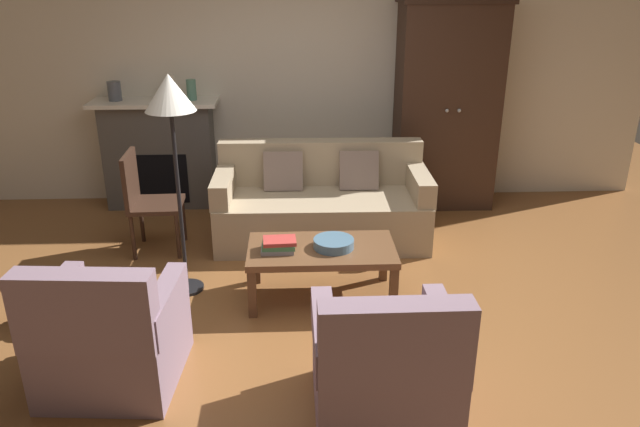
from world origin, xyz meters
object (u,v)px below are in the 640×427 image
Objects in this scene: armchair_near_right at (385,370)px; dog at (41,293)px; mantel_vase_jade at (191,90)px; coffee_table at (322,254)px; book_stack at (279,245)px; armchair_near_left at (110,338)px; fruit_bowl at (334,243)px; fireplace at (160,153)px; couch at (322,206)px; mantel_vase_cream at (171,88)px; side_chair_wooden at (145,196)px; mantel_vase_slate at (114,91)px; floor_lamp at (171,106)px; armoire at (446,105)px.

dog is (-2.26, 1.06, -0.07)m from armchair_near_right.
armchair_near_right is at bearing -66.27° from mantel_vase_jade.
coffee_table is 0.34m from book_stack.
armchair_near_left reaches higher than coffee_table.
fruit_bowl reaches higher than dog.
fireplace is 1.91m from couch.
mantel_vase_jade reaches higher than fruit_bowl.
armchair_near_right is at bearing -63.51° from mantel_vase_cream.
side_chair_wooden is at bearing 95.69° from armchair_near_left.
mantel_vase_slate reaches higher than fireplace.
fruit_bowl is at bearing -88.03° from couch.
coffee_table is at bearing -8.96° from floor_lamp.
mantel_vase_slate is 2.53m from dog.
book_stack reaches higher than dog.
mantel_vase_slate is at bearing 155.51° from couch.
armoire is at bearing 50.36° from book_stack.
floor_lamp is at bearing 26.78° from dog.
armchair_near_left is at bearing -77.58° from mantel_vase_slate.
floor_lamp is at bearing 131.21° from armchair_near_right.
book_stack is at bearing -66.84° from mantel_vase_jade.
couch is at bearing -32.22° from mantel_vase_cream.
floor_lamp is at bearing 163.85° from book_stack.
armchair_near_left is 1.63m from armchair_near_right.
fireplace is 0.60× the size of armoire.
floor_lamp is 1.59m from dog.
book_stack is (-1.68, -2.03, -0.59)m from armoire.
mantel_vase_jade reaches higher than dog.
armchair_near_left is (-2.66, -2.97, -0.74)m from armoire.
mantel_vase_slate is at bearing 112.90° from side_chair_wooden.
mantel_vase_cream reaches higher than dog.
floor_lamp is (0.92, -1.87, 0.24)m from mantel_vase_slate.
mantel_vase_jade is 2.65m from dog.
side_chair_wooden is (-0.08, -1.13, -0.73)m from mantel_vase_cream.
floor_lamp is (-1.05, 0.17, 1.09)m from coffee_table.
armoire is 4.05m from armchair_near_left.
fruit_bowl is at bearing -50.89° from fireplace.
mantel_vase_cream is 0.20m from mantel_vase_jade.
side_chair_wooden is (0.48, -1.13, -0.70)m from mantel_vase_slate.
armoire is 2.50m from coffee_table.
mantel_vase_slate reaches higher than armchair_near_left.
armoire is 3.67× the size of dog.
couch is 1.57m from side_chair_wooden.
floor_lamp reaches higher than fruit_bowl.
fireplace reaches higher than armchair_near_left.
side_chair_wooden reaches higher than armchair_near_right.
armoire is at bearing -1.51° from fireplace.
coffee_table is 2.96m from mantel_vase_slate.
armchair_near_left is at bearing -122.75° from couch.
couch is 1.12m from coffee_table.
coffee_table is 2.52m from mantel_vase_jade.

